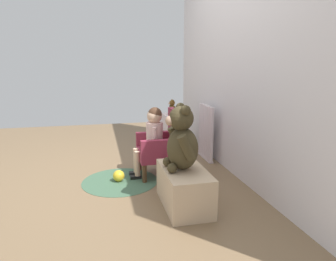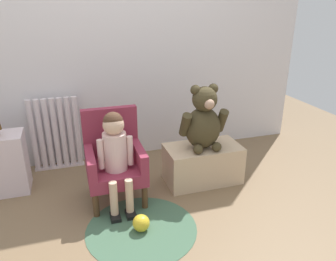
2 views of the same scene
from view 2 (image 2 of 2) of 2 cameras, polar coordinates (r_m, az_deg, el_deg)
ground_plane at (r=2.32m, az=-4.27°, el=-16.50°), size 6.00×6.00×0.00m
back_wall at (r=3.01m, az=-10.45°, el=16.97°), size 3.80×0.05×2.40m
radiator at (r=3.06m, az=-18.95°, el=-0.65°), size 0.43×0.05×0.66m
child_armchair at (r=2.51m, az=-9.37°, el=-4.85°), size 0.42×0.42×0.68m
child_figure at (r=2.34m, az=-9.17°, el=-2.89°), size 0.25×0.35×0.72m
low_bench at (r=2.77m, az=6.04°, el=-5.76°), size 0.62×0.34×0.32m
large_teddy_bear at (r=2.59m, az=6.20°, el=1.65°), size 0.38×0.27×0.53m
floor_rug at (r=2.30m, az=-4.63°, el=-16.66°), size 0.75×0.75×0.01m
toy_ball at (r=2.26m, az=-4.70°, el=-15.76°), size 0.11×0.11×0.11m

